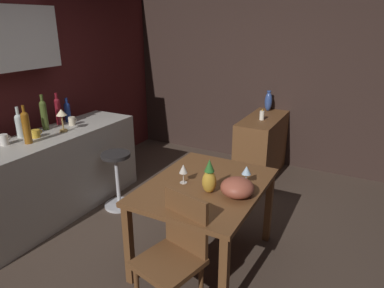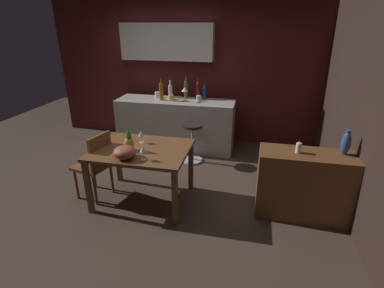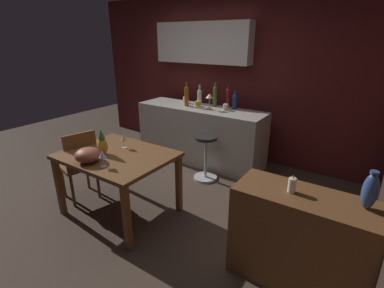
# 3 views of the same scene
# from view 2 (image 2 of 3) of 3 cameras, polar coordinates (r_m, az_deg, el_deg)

# --- Properties ---
(ground_plane) EXTENTS (9.00, 9.00, 0.00)m
(ground_plane) POSITION_cam_2_polar(r_m,az_deg,el_deg) (4.25, -7.90, -8.43)
(ground_plane) COLOR #47382D
(wall_kitchen_back) EXTENTS (5.20, 0.33, 2.60)m
(wall_kitchen_back) POSITION_cam_2_polar(r_m,az_deg,el_deg) (5.69, -1.98, 14.96)
(wall_kitchen_back) COLOR #4C1919
(wall_kitchen_back) RESTS_ON ground_plane
(wall_side_right) EXTENTS (0.10, 4.40, 2.60)m
(wall_side_right) POSITION_cam_2_polar(r_m,az_deg,el_deg) (3.98, 30.01, 6.86)
(wall_side_right) COLOR #33231E
(wall_side_right) RESTS_ON ground_plane
(dining_table) EXTENTS (1.18, 0.91, 0.74)m
(dining_table) POSITION_cam_2_polar(r_m,az_deg,el_deg) (3.70, -9.82, -2.13)
(dining_table) COLOR brown
(dining_table) RESTS_ON ground_plane
(kitchen_counter) EXTENTS (2.10, 0.60, 0.90)m
(kitchen_counter) POSITION_cam_2_polar(r_m,az_deg,el_deg) (5.36, -3.20, 3.86)
(kitchen_counter) COLOR #B2ADA3
(kitchen_counter) RESTS_ON ground_plane
(sideboard_cabinet) EXTENTS (1.10, 0.44, 0.82)m
(sideboard_cabinet) POSITION_cam_2_polar(r_m,az_deg,el_deg) (3.72, 21.14, -7.48)
(sideboard_cabinet) COLOR brown
(sideboard_cabinet) RESTS_ON ground_plane
(chair_near_window) EXTENTS (0.48, 0.48, 0.91)m
(chair_near_window) POSITION_cam_2_polar(r_m,az_deg,el_deg) (3.97, -18.30, -3.62)
(chair_near_window) COLOR brown
(chair_near_window) RESTS_ON ground_plane
(bar_stool) EXTENTS (0.34, 0.34, 0.65)m
(bar_stool) POSITION_cam_2_polar(r_m,az_deg,el_deg) (4.83, 0.08, 0.41)
(bar_stool) COLOR #262323
(bar_stool) RESTS_ON ground_plane
(wine_glass_left) EXTENTS (0.08, 0.08, 0.17)m
(wine_glass_left) POSITION_cam_2_polar(r_m,az_deg,el_deg) (3.31, -9.57, -1.10)
(wine_glass_left) COLOR silver
(wine_glass_left) RESTS_ON dining_table
(wine_glass_right) EXTENTS (0.07, 0.07, 0.17)m
(wine_glass_right) POSITION_cam_2_polar(r_m,az_deg,el_deg) (3.79, -9.94, 1.97)
(wine_glass_right) COLOR silver
(wine_glass_right) RESTS_ON dining_table
(pineapple_centerpiece) EXTENTS (0.11, 0.11, 0.28)m
(pineapple_centerpiece) POSITION_cam_2_polar(r_m,az_deg,el_deg) (3.59, -12.22, 0.54)
(pineapple_centerpiece) COLOR gold
(pineapple_centerpiece) RESTS_ON dining_table
(fruit_bowl) EXTENTS (0.26, 0.26, 0.15)m
(fruit_bowl) POSITION_cam_2_polar(r_m,az_deg,el_deg) (3.41, -13.01, -1.59)
(fruit_bowl) COLOR #9E4C38
(fruit_bowl) RESTS_ON dining_table
(wine_bottle_clear) EXTENTS (0.08, 0.08, 0.31)m
(wine_bottle_clear) POSITION_cam_2_polar(r_m,az_deg,el_deg) (5.43, -4.25, 10.48)
(wine_bottle_clear) COLOR silver
(wine_bottle_clear) RESTS_ON kitchen_counter
(wine_bottle_amber) EXTENTS (0.07, 0.07, 0.37)m
(wine_bottle_amber) POSITION_cam_2_polar(r_m,az_deg,el_deg) (5.23, -6.02, 10.36)
(wine_bottle_amber) COLOR #8C5114
(wine_bottle_amber) RESTS_ON kitchen_counter
(wine_bottle_olive) EXTENTS (0.07, 0.07, 0.38)m
(wine_bottle_olive) POSITION_cam_2_polar(r_m,az_deg,el_deg) (5.34, -1.19, 10.78)
(wine_bottle_olive) COLOR #475623
(wine_bottle_olive) RESTS_ON kitchen_counter
(wine_bottle_ruby) EXTENTS (0.07, 0.07, 0.36)m
(wine_bottle_ruby) POSITION_cam_2_polar(r_m,az_deg,el_deg) (5.32, 1.17, 10.64)
(wine_bottle_ruby) COLOR maroon
(wine_bottle_ruby) RESTS_ON kitchen_counter
(wine_bottle_cobalt) EXTENTS (0.07, 0.07, 0.28)m
(wine_bottle_cobalt) POSITION_cam_2_polar(r_m,az_deg,el_deg) (5.29, 2.44, 10.14)
(wine_bottle_cobalt) COLOR navy
(wine_bottle_cobalt) RESTS_ON kitchen_counter
(cup_cream) EXTENTS (0.11, 0.08, 0.09)m
(cup_cream) POSITION_cam_2_polar(r_m,az_deg,el_deg) (5.19, 1.29, 8.96)
(cup_cream) COLOR beige
(cup_cream) RESTS_ON kitchen_counter
(cup_white) EXTENTS (0.11, 0.08, 0.10)m
(cup_white) POSITION_cam_2_polar(r_m,az_deg,el_deg) (5.45, -6.83, 9.54)
(cup_white) COLOR white
(cup_white) RESTS_ON kitchen_counter
(cup_mustard) EXTENTS (0.12, 0.08, 0.08)m
(cup_mustard) POSITION_cam_2_polar(r_m,az_deg,el_deg) (5.30, -4.06, 9.12)
(cup_mustard) COLOR gold
(cup_mustard) RESTS_ON kitchen_counter
(counter_lamp) EXTENTS (0.11, 0.11, 0.24)m
(counter_lamp) POSITION_cam_2_polar(r_m,az_deg,el_deg) (5.11, -1.42, 10.28)
(counter_lamp) COLOR #A58447
(counter_lamp) RESTS_ON kitchen_counter
(pillar_candle_tall) EXTENTS (0.06, 0.06, 0.14)m
(pillar_candle_tall) POSITION_cam_2_polar(r_m,az_deg,el_deg) (3.49, 20.07, -0.73)
(pillar_candle_tall) COLOR white
(pillar_candle_tall) RESTS_ON sideboard_cabinet
(vase_ceramic_blue) EXTENTS (0.10, 0.10, 0.29)m
(vase_ceramic_blue) POSITION_cam_2_polar(r_m,az_deg,el_deg) (3.62, 27.84, 0.16)
(vase_ceramic_blue) COLOR #334C8C
(vase_ceramic_blue) RESTS_ON sideboard_cabinet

